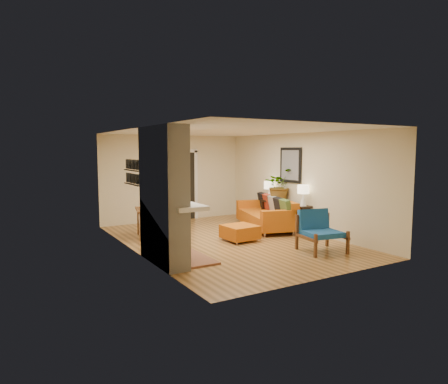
% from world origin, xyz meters
% --- Properties ---
extents(room_shell, '(6.50, 6.50, 6.50)m').
position_xyz_m(room_shell, '(0.60, 2.63, 1.24)').
color(room_shell, '#B38045').
rests_on(room_shell, ground).
extents(fireplace, '(1.09, 1.68, 2.60)m').
position_xyz_m(fireplace, '(-2.00, -1.00, 1.24)').
color(fireplace, white).
rests_on(fireplace, ground).
extents(sofa, '(1.59, 2.49, 0.91)m').
position_xyz_m(sofa, '(1.74, 0.73, 0.40)').
color(sofa, silver).
rests_on(sofa, ground).
extents(ottoman, '(0.77, 0.77, 0.37)m').
position_xyz_m(ottoman, '(0.23, -0.15, 0.21)').
color(ottoman, silver).
rests_on(ottoman, ground).
extents(blue_chair, '(0.97, 0.95, 0.88)m').
position_xyz_m(blue_chair, '(1.19, -1.79, 0.47)').
color(blue_chair, brown).
rests_on(blue_chair, ground).
extents(dining_table, '(0.96, 1.67, 0.88)m').
position_xyz_m(dining_table, '(-1.41, 1.28, 0.57)').
color(dining_table, brown).
rests_on(dining_table, ground).
extents(console_table, '(0.34, 1.85, 0.72)m').
position_xyz_m(console_table, '(2.07, 0.45, 0.58)').
color(console_table, black).
rests_on(console_table, ground).
extents(lamp_near, '(0.30, 0.30, 0.54)m').
position_xyz_m(lamp_near, '(2.07, -0.29, 1.06)').
color(lamp_near, white).
rests_on(lamp_near, console_table).
extents(lamp_far, '(0.30, 0.30, 0.54)m').
position_xyz_m(lamp_far, '(2.07, 1.15, 1.06)').
color(lamp_far, white).
rests_on(lamp_far, console_table).
extents(houseplant, '(0.99, 0.90, 0.93)m').
position_xyz_m(houseplant, '(2.06, 0.68, 1.19)').
color(houseplant, '#1E5919').
rests_on(houseplant, console_table).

